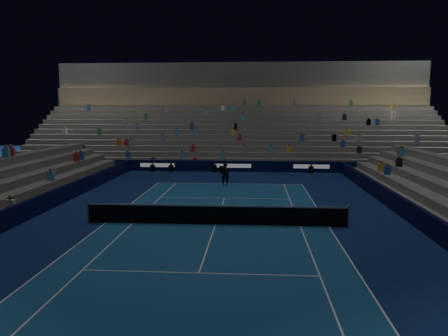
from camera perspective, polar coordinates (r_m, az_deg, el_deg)
ground at (r=21.42m, az=-1.13°, el=-7.45°), size 90.00×90.00×0.00m
court_surface at (r=21.42m, az=-1.13°, el=-7.44°), size 10.97×23.77×0.01m
sponsor_barrier_far at (r=39.47m, az=1.26°, el=0.25°), size 44.00×0.25×1.00m
sponsor_barrier_east at (r=22.62m, az=24.30°, el=-6.02°), size 0.25×37.00×1.00m
sponsor_barrier_west at (r=24.16m, az=-24.80°, el=-5.21°), size 0.25×37.00×1.00m
grandstand_main at (r=48.59m, az=1.80°, el=5.04°), size 44.00×15.20×11.20m
tennis_net at (r=21.30m, az=-1.13°, el=-6.14°), size 12.90×0.10×1.10m
tennis_player at (r=31.87m, az=0.14°, el=-0.85°), size 0.66×0.46×1.75m
broadcast_camera at (r=38.63m, az=-0.29°, el=-0.19°), size 0.53×0.94×0.60m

